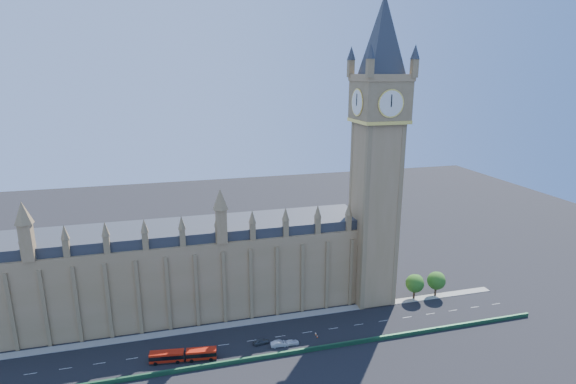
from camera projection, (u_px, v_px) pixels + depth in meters
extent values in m
plane|color=black|center=(266.00, 338.00, 126.29)|extent=(400.00, 400.00, 0.00)
cube|color=olive|center=(171.00, 275.00, 137.43)|extent=(120.00, 20.00, 25.00)
cube|color=#2D3035|center=(168.00, 232.00, 133.83)|extent=(120.00, 18.00, 3.00)
cube|color=olive|center=(374.00, 215.00, 141.31)|extent=(12.00, 12.00, 58.00)
cube|color=olive|center=(380.00, 102.00, 132.31)|extent=(14.00, 14.00, 12.00)
cylinder|color=silver|center=(391.00, 104.00, 125.63)|extent=(7.20, 0.30, 7.20)
cube|color=olive|center=(381.00, 78.00, 130.50)|extent=(14.50, 14.50, 2.00)
cube|color=#1E4C2D|center=(274.00, 355.00, 117.73)|extent=(160.00, 0.60, 1.20)
cube|color=gray|center=(260.00, 321.00, 135.14)|extent=(160.00, 3.00, 0.16)
cylinder|color=#382619|center=(414.00, 293.00, 147.99)|extent=(0.70, 0.70, 4.00)
sphere|color=#235516|center=(415.00, 283.00, 147.09)|extent=(6.00, 6.00, 6.00)
sphere|color=#235516|center=(417.00, 281.00, 147.41)|extent=(4.38, 4.38, 4.38)
cylinder|color=#382619|center=(435.00, 290.00, 149.97)|extent=(0.70, 0.70, 4.00)
sphere|color=#235516|center=(436.00, 281.00, 149.07)|extent=(6.00, 6.00, 6.00)
sphere|color=#235516|center=(438.00, 278.00, 149.39)|extent=(4.38, 4.38, 4.38)
cube|color=#B81C0C|center=(167.00, 357.00, 115.69)|extent=(8.92, 3.52, 2.89)
cube|color=#B81C0C|center=(201.00, 354.00, 116.77)|extent=(7.96, 3.40, 2.89)
cube|color=black|center=(167.00, 356.00, 115.60)|extent=(8.97, 3.58, 1.10)
cube|color=black|center=(201.00, 353.00, 116.68)|extent=(8.02, 3.45, 1.10)
cylinder|color=black|center=(183.00, 356.00, 116.23)|extent=(1.07, 2.40, 2.31)
cylinder|color=black|center=(155.00, 364.00, 114.44)|extent=(0.99, 0.41, 0.96)
cylinder|color=black|center=(157.00, 358.00, 116.75)|extent=(0.99, 0.41, 0.96)
cylinder|color=black|center=(178.00, 362.00, 115.12)|extent=(0.99, 0.41, 0.96)
cylinder|color=black|center=(179.00, 356.00, 117.43)|extent=(0.99, 0.41, 0.96)
cylinder|color=black|center=(192.00, 361.00, 115.56)|extent=(0.99, 0.41, 0.96)
cylinder|color=black|center=(192.00, 355.00, 117.87)|extent=(0.99, 0.41, 0.96)
cylinder|color=black|center=(211.00, 360.00, 116.16)|extent=(0.99, 0.41, 0.96)
cylinder|color=black|center=(211.00, 354.00, 118.47)|extent=(0.99, 0.41, 0.96)
imported|color=#3D4044|center=(261.00, 341.00, 123.58)|extent=(4.45, 2.23, 1.45)
imported|color=#B4B7BD|center=(280.00, 344.00, 122.44)|extent=(4.90, 1.90, 1.59)
imported|color=white|center=(291.00, 342.00, 123.30)|extent=(4.38, 1.81, 1.27)
cube|color=black|center=(316.00, 335.00, 127.81)|extent=(0.47, 0.47, 0.04)
cone|color=orange|center=(316.00, 334.00, 127.73)|extent=(0.52, 0.52, 0.65)
cylinder|color=white|center=(316.00, 334.00, 127.71)|extent=(0.31, 0.31, 0.11)
cube|color=black|center=(316.00, 334.00, 128.12)|extent=(0.48, 0.48, 0.04)
cone|color=#D5640B|center=(316.00, 333.00, 128.04)|extent=(0.53, 0.53, 0.69)
cylinder|color=white|center=(316.00, 333.00, 128.01)|extent=(0.33, 0.33, 0.12)
cube|color=black|center=(317.00, 337.00, 126.68)|extent=(0.40, 0.40, 0.04)
cone|color=#E0460B|center=(317.00, 336.00, 126.59)|extent=(0.44, 0.44, 0.68)
cylinder|color=white|center=(317.00, 336.00, 126.57)|extent=(0.33, 0.33, 0.12)
cube|color=black|center=(316.00, 334.00, 128.17)|extent=(0.40, 0.40, 0.04)
cone|color=red|center=(316.00, 333.00, 128.09)|extent=(0.44, 0.44, 0.64)
cylinder|color=white|center=(316.00, 333.00, 128.06)|extent=(0.31, 0.31, 0.11)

